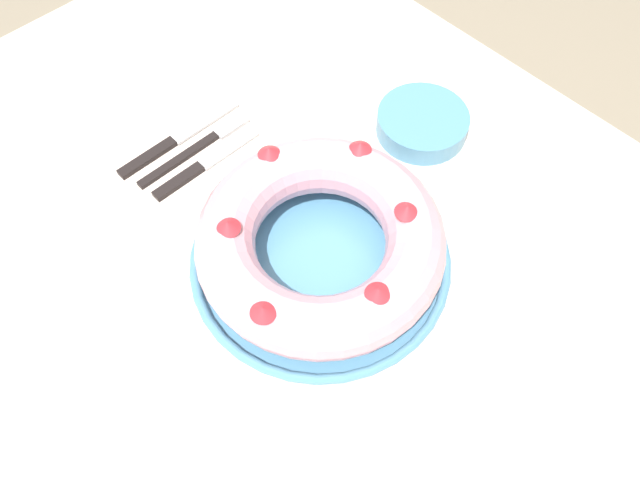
{
  "coord_description": "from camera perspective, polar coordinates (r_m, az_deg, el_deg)",
  "views": [
    {
      "loc": [
        0.28,
        -0.23,
        1.41
      ],
      "look_at": [
        -0.0,
        0.04,
        0.79
      ],
      "focal_mm": 35.0,
      "sensor_mm": 36.0,
      "label": 1
    }
  ],
  "objects": [
    {
      "name": "serving_knife",
      "position": [
        0.92,
        -13.39,
        8.7
      ],
      "size": [
        0.02,
        0.2,
        0.01
      ],
      "rotation": [
        0.0,
        0.0,
        0.08
      ],
      "color": "black",
      "rests_on": "dining_table"
    },
    {
      "name": "dining_table",
      "position": [
        0.85,
        -1.9,
        -6.89
      ],
      "size": [
        1.32,
        1.02,
        0.73
      ],
      "color": "beige",
      "rests_on": "ground_plane"
    },
    {
      "name": "serving_dish",
      "position": [
        0.77,
        0.0,
        -1.88
      ],
      "size": [
        0.32,
        0.32,
        0.03
      ],
      "color": "#518EB2",
      "rests_on": "dining_table"
    },
    {
      "name": "bundt_cake",
      "position": [
        0.73,
        -0.0,
        0.02
      ],
      "size": [
        0.3,
        0.3,
        0.08
      ],
      "color": "#E09EAD",
      "rests_on": "serving_dish"
    },
    {
      "name": "ground_plane",
      "position": [
        1.46,
        -1.15,
        -17.62
      ],
      "size": [
        8.0,
        8.0,
        0.0
      ],
      "primitive_type": "plane",
      "color": "gray"
    },
    {
      "name": "side_bowl",
      "position": [
        0.91,
        9.33,
        10.49
      ],
      "size": [
        0.13,
        0.13,
        0.03
      ],
      "primitive_type": "cylinder",
      "color": "#518EB2",
      "rests_on": "dining_table"
    },
    {
      "name": "fork",
      "position": [
        0.91,
        -10.74,
        8.58
      ],
      "size": [
        0.02,
        0.18,
        0.01
      ],
      "rotation": [
        0.0,
        0.0,
        -0.01
      ],
      "color": "black",
      "rests_on": "dining_table"
    },
    {
      "name": "cake_knife",
      "position": [
        0.88,
        -10.94,
        6.54
      ],
      "size": [
        0.02,
        0.17,
        0.01
      ],
      "rotation": [
        0.0,
        0.0,
        0.08
      ],
      "color": "black",
      "rests_on": "dining_table"
    }
  ]
}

